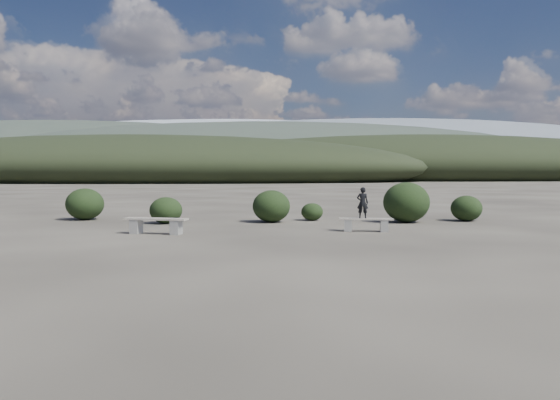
{
  "coord_description": "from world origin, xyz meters",
  "views": [
    {
      "loc": [
        -0.58,
        -12.45,
        1.94
      ],
      "look_at": [
        -0.19,
        3.5,
        1.1
      ],
      "focal_mm": 35.0,
      "sensor_mm": 36.0,
      "label": 1
    }
  ],
  "objects": [
    {
      "name": "bench_left",
      "position": [
        -4.01,
        4.42,
        0.3
      ],
      "size": [
        2.03,
        0.85,
        0.5
      ],
      "rotation": [
        0.0,
        0.0,
        -0.23
      ],
      "color": "gray",
      "rests_on": "ground"
    },
    {
      "name": "shrub_d",
      "position": [
        4.73,
        8.13,
        0.76
      ],
      "size": [
        1.75,
        1.75,
        1.53
      ],
      "primitive_type": "ellipsoid",
      "color": "black",
      "rests_on": "ground"
    },
    {
      "name": "mountain_ridges",
      "position": [
        -7.48,
        339.06,
        10.84
      ],
      "size": [
        500.0,
        400.0,
        56.0
      ],
      "color": "black",
      "rests_on": "ground"
    },
    {
      "name": "shrub_f",
      "position": [
        -7.87,
        9.51,
        0.63
      ],
      "size": [
        1.49,
        1.49,
        1.26
      ],
      "primitive_type": "ellipsoid",
      "color": "black",
      "rests_on": "ground"
    },
    {
      "name": "bench_right",
      "position": [
        2.62,
        4.96,
        0.26
      ],
      "size": [
        1.76,
        0.61,
        0.43
      ],
      "rotation": [
        0.0,
        0.0,
        -0.15
      ],
      "color": "gray",
      "rests_on": "ground"
    },
    {
      "name": "shrub_c",
      "position": [
        1.21,
        8.96,
        0.35
      ],
      "size": [
        0.86,
        0.86,
        0.69
      ],
      "primitive_type": "ellipsoid",
      "color": "black",
      "rests_on": "ground"
    },
    {
      "name": "shrub_b",
      "position": [
        -0.41,
        8.26,
        0.61
      ],
      "size": [
        1.43,
        1.43,
        1.23
      ],
      "primitive_type": "ellipsoid",
      "color": "black",
      "rests_on": "ground"
    },
    {
      "name": "ground",
      "position": [
        0.0,
        0.0,
        0.0
      ],
      "size": [
        1200.0,
        1200.0,
        0.0
      ],
      "primitive_type": "plane",
      "color": "#2F2B24",
      "rests_on": "ground"
    },
    {
      "name": "shrub_a",
      "position": [
        -4.33,
        7.84,
        0.49
      ],
      "size": [
        1.21,
        1.21,
        0.99
      ],
      "primitive_type": "ellipsoid",
      "color": "black",
      "rests_on": "ground"
    },
    {
      "name": "seated_person",
      "position": [
        2.5,
        4.98,
        0.93
      ],
      "size": [
        0.4,
        0.3,
        1.0
      ],
      "primitive_type": "imported",
      "rotation": [
        0.0,
        0.0,
        2.97
      ],
      "color": "black",
      "rests_on": "bench_right"
    },
    {
      "name": "shrub_e",
      "position": [
        7.21,
        8.58,
        0.5
      ],
      "size": [
        1.2,
        1.2,
        1.0
      ],
      "primitive_type": "ellipsoid",
      "color": "black",
      "rests_on": "ground"
    }
  ]
}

